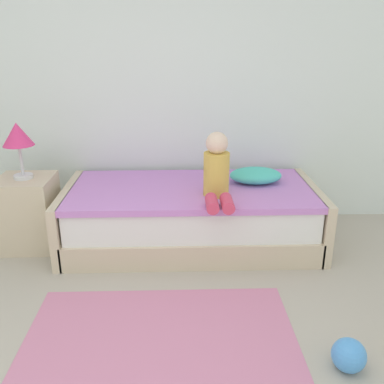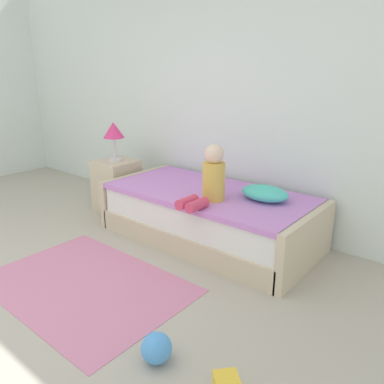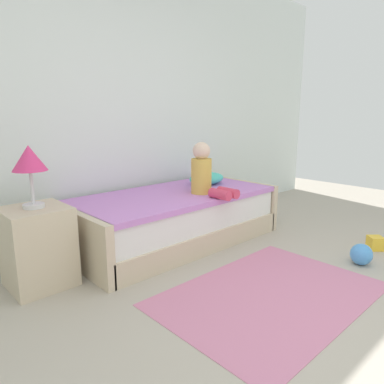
% 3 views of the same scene
% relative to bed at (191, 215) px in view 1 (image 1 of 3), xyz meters
% --- Properties ---
extents(wall_rear, '(7.20, 0.10, 2.90)m').
position_rel_bed_xyz_m(wall_rear, '(-0.41, 0.60, 1.20)').
color(wall_rear, silver).
rests_on(wall_rear, ground).
extents(bed, '(2.11, 1.00, 0.50)m').
position_rel_bed_xyz_m(bed, '(0.00, 0.00, 0.00)').
color(bed, beige).
rests_on(bed, ground).
extents(nightstand, '(0.44, 0.44, 0.60)m').
position_rel_bed_xyz_m(nightstand, '(-1.35, -0.02, 0.05)').
color(nightstand, beige).
rests_on(nightstand, ground).
extents(table_lamp, '(0.24, 0.24, 0.45)m').
position_rel_bed_xyz_m(table_lamp, '(-1.35, -0.02, 0.69)').
color(table_lamp, silver).
rests_on(table_lamp, nightstand).
extents(child_figure, '(0.20, 0.51, 0.50)m').
position_rel_bed_xyz_m(child_figure, '(0.19, -0.23, 0.46)').
color(child_figure, gold).
rests_on(child_figure, bed).
extents(pillow, '(0.44, 0.30, 0.13)m').
position_rel_bed_xyz_m(pillow, '(0.55, 0.10, 0.32)').
color(pillow, '#4CCCBC').
rests_on(pillow, bed).
extents(toy_ball, '(0.18, 0.18, 0.18)m').
position_rel_bed_xyz_m(toy_ball, '(0.79, -1.53, -0.16)').
color(toy_ball, '#4C99E5').
rests_on(toy_ball, ground).
extents(area_rug, '(1.60, 1.10, 0.01)m').
position_rel_bed_xyz_m(area_rug, '(-0.22, -1.30, -0.24)').
color(area_rug, pink).
rests_on(area_rug, ground).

